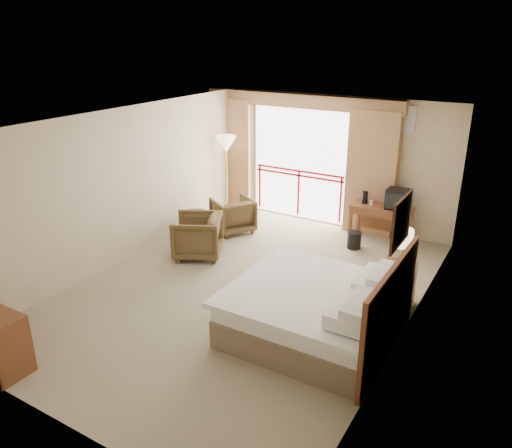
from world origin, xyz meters
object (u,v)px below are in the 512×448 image
Objects in this scene: tv at (398,199)px; table_lamp at (402,238)px; desk at (382,214)px; side_table at (195,221)px; armchair_far at (233,231)px; floor_lamp at (226,147)px; bed at (317,311)px; nightstand at (396,286)px; armchair_near at (198,255)px; wastebasket at (354,240)px.

table_lamp is at bearing -64.19° from tv.
desk is 3.65m from side_table.
desk reaches higher than armchair_far.
side_table is 1.96m from floor_lamp.
bed is 1.47m from nightstand.
armchair_near is (-3.65, -0.06, -0.34)m from nightstand.
floor_lamp is at bearing 172.67° from armchair_near.
desk is 0.64× the size of floor_lamp.
table_lamp reaches higher than side_table.
tv is 1.12m from wastebasket.
armchair_far is (-2.79, -1.03, -0.58)m from desk.
armchair_near is (-2.36, -1.81, -0.16)m from wastebasket.
desk reaches higher than wastebasket.
desk is at bearing 111.50° from nightstand.
armchair_far is at bearing 159.80° from nightstand.
bed reaches higher than nightstand.
tv is (0.02, 3.56, 0.56)m from bed.
nightstand is at bearing -7.42° from side_table.
floor_lamp is (-3.75, 3.41, 1.15)m from bed.
nightstand is 3.99m from armchair_far.
table_lamp is 0.63× the size of armchair_near.
wastebasket is at bearing -131.31° from tv.
wastebasket is 2.97m from armchair_near.
armchair_near is at bearing -139.81° from desk.
floor_lamp is (-4.45, 2.06, 0.44)m from table_lamp.
nightstand is 5.06m from floor_lamp.
table_lamp is at bearing -24.82° from floor_lamp.
desk is (-0.97, 2.32, 0.25)m from nightstand.
bed reaches higher than side_table.
bed is at bearing -117.15° from table_lamp.
tv reaches higher than wastebasket.
wastebasket is 0.42× the size of armchair_far.
armchair_far is 1.39× the size of side_table.
wastebasket is 0.59× the size of side_table.
bed is 3.23m from armchair_near.
armchair_far reaches higher than wastebasket.
armchair_far is at bearing -49.79° from floor_lamp.
side_table is at bearing -144.75° from tv.
nightstand is at bearing 61.96° from bed.
bed is 3.61m from tv.
tv is at bearing 26.32° from side_table.
floor_lamp is (-3.47, -0.21, 0.95)m from desk.
desk is 3.61m from floor_lamp.
nightstand is at bearing -64.55° from tv.
desk reaches higher than nightstand.
desk is 0.78m from wastebasket.
side_table reaches higher than armchair_near.
bed is 3.91× the size of table_lamp.
side_table reaches higher than wastebasket.
tv is at bearing 2.37° from floor_lamp.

